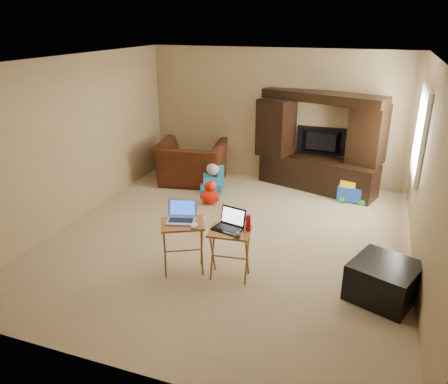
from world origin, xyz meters
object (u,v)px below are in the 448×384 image
at_px(ottoman, 384,281).
at_px(plush_toy, 210,192).
at_px(laptop_right, 227,220).
at_px(mouse_right, 237,235).
at_px(tray_table_right, 230,254).
at_px(push_toy, 353,191).
at_px(tray_table_left, 183,247).
at_px(mouse_left, 194,226).
at_px(television, 321,142).
at_px(child_rocker, 211,181).
at_px(entertainment_center, 320,142).
at_px(laptop_left, 181,213).
at_px(water_bottle, 248,223).
at_px(recliner, 192,163).

bearing_deg(ottoman, plush_toy, 146.55).
height_order(laptop_right, mouse_right, laptop_right).
bearing_deg(tray_table_right, plush_toy, 111.13).
xyz_separation_m(push_toy, tray_table_left, (-1.83, -3.07, 0.14)).
bearing_deg(mouse_left, tray_table_left, 159.78).
xyz_separation_m(television, child_rocker, (-1.77, -1.10, -0.61)).
distance_m(tray_table_left, mouse_left, 0.42).
relative_size(entertainment_center, tray_table_right, 3.44).
xyz_separation_m(entertainment_center, mouse_right, (-0.42, -3.53, -0.23)).
bearing_deg(push_toy, child_rocker, -165.55).
height_order(television, plush_toy, television).
xyz_separation_m(plush_toy, mouse_left, (0.66, -2.19, 0.49)).
bearing_deg(mouse_left, push_toy, 62.42).
bearing_deg(child_rocker, tray_table_right, -84.04).
xyz_separation_m(entertainment_center, tray_table_right, (-0.55, -3.41, -0.58)).
distance_m(push_toy, tray_table_left, 3.58).
bearing_deg(tray_table_left, television, 45.62).
distance_m(ottoman, laptop_left, 2.48).
height_order(child_rocker, mouse_left, mouse_left).
bearing_deg(mouse_left, entertainment_center, 75.05).
height_order(entertainment_center, child_rocker, entertainment_center).
bearing_deg(tray_table_right, child_rocker, 109.98).
bearing_deg(laptop_right, plush_toy, 129.63).
relative_size(push_toy, ottoman, 0.76).
distance_m(entertainment_center, ottoman, 3.52).
height_order(tray_table_right, water_bottle, water_bottle).
bearing_deg(mouse_right, entertainment_center, 83.26).
xyz_separation_m(recliner, laptop_right, (1.74, -2.90, 0.36)).
relative_size(child_rocker, water_bottle, 2.56).
relative_size(tray_table_left, water_bottle, 3.44).
xyz_separation_m(ottoman, mouse_right, (-1.65, -0.30, 0.44)).
relative_size(television, tray_table_right, 1.43).
bearing_deg(plush_toy, child_rocker, 110.32).
relative_size(entertainment_center, recliner, 1.77).
bearing_deg(tray_table_right, laptop_right, 147.37).
xyz_separation_m(tray_table_left, laptop_right, (0.55, 0.08, 0.42)).
relative_size(plush_toy, water_bottle, 2.18).
relative_size(entertainment_center, plush_toy, 5.14).
height_order(entertainment_center, water_bottle, entertainment_center).
xyz_separation_m(tray_table_right, laptop_left, (-0.62, -0.03, 0.48)).
bearing_deg(tray_table_right, tray_table_left, -179.94).
bearing_deg(push_toy, plush_toy, -154.87).
height_order(push_toy, laptop_right, laptop_right).
bearing_deg(recliner, entertainment_center, -178.20).
relative_size(child_rocker, laptop_right, 1.51).
bearing_deg(laptop_left, recliner, 95.30).
bearing_deg(mouse_right, laptop_left, 173.38).
relative_size(entertainment_center, laptop_left, 6.22).
distance_m(television, water_bottle, 3.53).
height_order(television, child_rocker, television).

